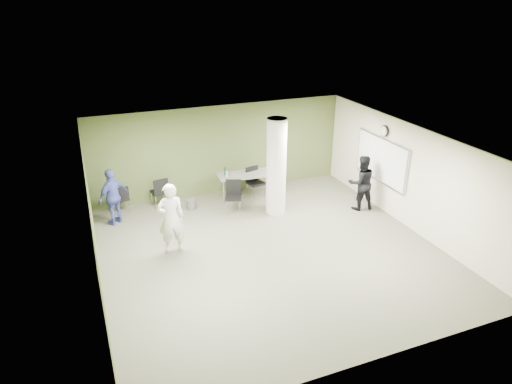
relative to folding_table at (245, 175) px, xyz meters
name	(u,v)px	position (x,y,z in m)	size (l,w,h in m)	color
floor	(271,252)	(-0.51, -3.27, -0.75)	(8.00, 8.00, 0.00)	#515140
ceiling	(273,144)	(-0.51, -3.27, 2.05)	(8.00, 8.00, 0.00)	white
wall_back	(221,150)	(-0.51, 0.73, 0.65)	(8.00, 0.02, 2.80)	#515F2C
wall_left	(94,230)	(-4.51, -3.27, 0.65)	(0.02, 8.00, 2.80)	#515F2C
wall_right_cream	(410,177)	(3.49, -3.27, 0.65)	(0.02, 8.00, 2.80)	beige
column	(276,167)	(0.49, -1.27, 0.65)	(0.56, 0.56, 2.80)	silver
whiteboard	(381,160)	(3.41, -2.07, 0.75)	(0.05, 2.30, 1.30)	silver
wall_clock	(384,131)	(3.41, -2.07, 1.60)	(0.06, 0.32, 0.32)	black
folding_table	(245,175)	(0.00, 0.00, 0.00)	(1.73, 0.86, 1.04)	gray
wastebasket	(191,204)	(-1.76, -0.20, -0.59)	(0.27, 0.27, 0.31)	#4C4C4C
chair_back_left	(121,197)	(-3.67, 0.30, -0.26)	(0.50, 0.50, 0.84)	black
chair_back_right	(160,190)	(-2.55, 0.29, -0.21)	(0.53, 0.53, 0.92)	black
chair_table_left	(233,193)	(-0.61, -0.72, -0.20)	(0.60, 0.60, 0.93)	black
chair_table_right	(254,179)	(0.32, 0.02, -0.19)	(0.58, 0.58, 0.95)	black
woman_white	(171,218)	(-2.75, -2.35, 0.16)	(0.66, 0.43, 1.81)	silver
man_black	(361,183)	(2.89, -1.97, 0.08)	(0.80, 0.63, 1.65)	black
man_blue	(113,197)	(-3.91, -0.30, 0.06)	(0.94, 0.39, 1.60)	#424CA5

